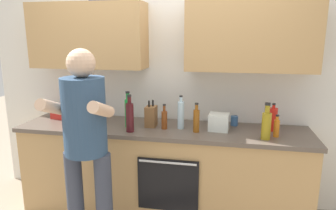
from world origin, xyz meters
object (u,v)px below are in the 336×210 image
at_px(bottle_oil, 266,124).
at_px(grocery_bag_crisps, 64,112).
at_px(mixing_bowl, 91,121).
at_px(knife_block, 151,116).
at_px(bottle_syrup, 196,120).
at_px(bottle_hotsauce, 273,119).
at_px(bottle_juice, 277,128).
at_px(bottle_vinegar, 164,119).
at_px(grocery_bag_produce, 219,122).
at_px(cup_tea, 234,121).
at_px(person_standing, 85,136).
at_px(bottle_soda, 128,112).
at_px(bottle_water, 181,114).
at_px(bottle_wine, 130,116).

height_order(bottle_oil, grocery_bag_crisps, bottle_oil).
xyz_separation_m(mixing_bowl, knife_block, (0.60, 0.07, 0.06)).
relative_size(bottle_syrup, bottle_hotsauce, 1.05).
xyz_separation_m(bottle_juice, bottle_vinegar, (-1.02, 0.03, 0.01)).
height_order(bottle_syrup, grocery_bag_produce, bottle_syrup).
bearing_deg(cup_tea, person_standing, -143.62).
bearing_deg(bottle_oil, knife_block, 170.38).
height_order(knife_block, grocery_bag_crisps, knife_block).
bearing_deg(bottle_vinegar, bottle_hotsauce, 8.29).
distance_m(bottle_soda, grocery_bag_produce, 0.88).
height_order(bottle_juice, bottle_oil, bottle_oil).
distance_m(knife_block, grocery_bag_crisps, 1.00).
bearing_deg(bottle_syrup, person_standing, -144.77).
height_order(bottle_syrup, bottle_water, bottle_water).
bearing_deg(bottle_wine, mixing_bowl, 163.29).
distance_m(cup_tea, grocery_bag_produce, 0.23).
distance_m(bottle_wine, grocery_bag_crisps, 0.90).
distance_m(bottle_syrup, bottle_vinegar, 0.31).
bearing_deg(grocery_bag_crisps, person_standing, -50.72).
distance_m(person_standing, bottle_vinegar, 0.80).
relative_size(bottle_syrup, grocery_bag_crisps, 1.15).
bearing_deg(bottle_water, person_standing, -134.86).
height_order(bottle_juice, bottle_hotsauce, bottle_hotsauce).
height_order(mixing_bowl, grocery_bag_produce, grocery_bag_produce).
bearing_deg(bottle_wine, knife_block, 54.20).
bearing_deg(bottle_hotsauce, bottle_wine, -167.47).
xyz_separation_m(bottle_wine, bottle_juice, (1.32, 0.11, -0.06)).
distance_m(bottle_vinegar, knife_block, 0.16).
xyz_separation_m(bottle_soda, knife_block, (0.21, 0.07, -0.05)).
height_order(bottle_juice, mixing_bowl, bottle_juice).
bearing_deg(cup_tea, grocery_bag_produce, -129.08).
bearing_deg(bottle_hotsauce, bottle_syrup, -165.55).
bearing_deg(bottle_soda, cup_tea, 14.23).
xyz_separation_m(bottle_juice, bottle_oil, (-0.10, -0.08, 0.05)).
bearing_deg(bottle_soda, bottle_syrup, -2.12).
height_order(person_standing, mixing_bowl, person_standing).
height_order(mixing_bowl, grocery_bag_crisps, grocery_bag_crisps).
bearing_deg(mixing_bowl, bottle_water, 3.87).
xyz_separation_m(bottle_oil, grocery_bag_crisps, (-2.07, 0.28, -0.06)).
distance_m(person_standing, bottle_water, 0.95).
height_order(bottle_wine, bottle_oil, bottle_wine).
bearing_deg(knife_block, bottle_hotsauce, 4.10).
relative_size(person_standing, bottle_syrup, 6.08).
relative_size(mixing_bowl, grocery_bag_crisps, 1.03).
height_order(bottle_juice, bottle_water, bottle_water).
distance_m(bottle_syrup, mixing_bowl, 1.06).
bearing_deg(cup_tea, grocery_bag_crisps, -177.10).
relative_size(bottle_soda, bottle_oil, 1.10).
height_order(bottle_wine, bottle_hotsauce, bottle_wine).
bearing_deg(grocery_bag_produce, bottle_vinegar, -172.27).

